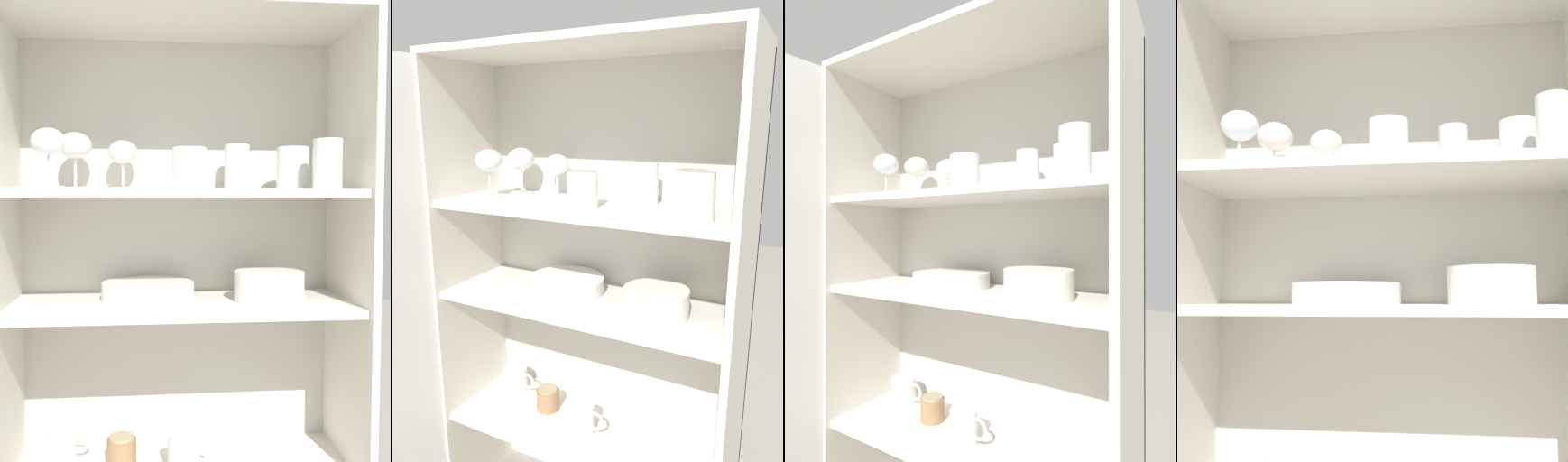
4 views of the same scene
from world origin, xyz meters
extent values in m
cube|color=silver|center=(0.00, 0.31, 0.72)|extent=(0.86, 0.02, 1.43)
cube|color=silver|center=(-0.42, 0.15, 0.72)|extent=(0.02, 0.34, 1.43)
cube|color=silver|center=(0.42, 0.15, 0.72)|extent=(0.02, 0.34, 1.43)
cube|color=silver|center=(0.00, 0.15, 1.44)|extent=(0.86, 0.34, 0.02)
cube|color=silver|center=(0.00, 0.15, 0.34)|extent=(0.83, 0.30, 0.02)
cube|color=silver|center=(0.00, 0.15, 0.75)|extent=(0.83, 0.30, 0.02)
cube|color=silver|center=(0.00, 0.15, 1.03)|extent=(0.83, 0.30, 0.02)
cylinder|color=white|center=(0.15, 0.22, 1.10)|extent=(0.06, 0.06, 0.12)
cylinder|color=white|center=(0.01, 0.10, 1.09)|extent=(0.08, 0.08, 0.10)
cylinder|color=white|center=(0.33, 0.05, 1.10)|extent=(0.07, 0.07, 0.11)
cylinder|color=white|center=(0.28, 0.17, 1.09)|extent=(0.08, 0.08, 0.11)
cylinder|color=silver|center=(-0.26, 0.22, 1.04)|extent=(0.07, 0.07, 0.01)
cylinder|color=silver|center=(-0.26, 0.22, 1.08)|extent=(0.01, 0.01, 0.07)
ellipsoid|color=silver|center=(-0.26, 0.22, 1.15)|extent=(0.08, 0.08, 0.07)
cylinder|color=white|center=(-0.31, 0.13, 1.04)|extent=(0.08, 0.08, 0.01)
cylinder|color=white|center=(-0.31, 0.13, 1.08)|extent=(0.01, 0.01, 0.07)
ellipsoid|color=white|center=(-0.31, 0.13, 1.15)|extent=(0.08, 0.08, 0.06)
cylinder|color=white|center=(-0.15, 0.24, 1.04)|extent=(0.06, 0.06, 0.01)
cylinder|color=white|center=(-0.15, 0.24, 1.08)|extent=(0.01, 0.01, 0.06)
ellipsoid|color=white|center=(-0.15, 0.24, 1.14)|extent=(0.08, 0.08, 0.06)
cylinder|color=white|center=(-0.08, 0.18, 0.77)|extent=(0.23, 0.23, 0.01)
cylinder|color=white|center=(-0.08, 0.18, 0.78)|extent=(0.23, 0.23, 0.01)
cylinder|color=white|center=(-0.08, 0.18, 0.79)|extent=(0.23, 0.23, 0.01)
cylinder|color=white|center=(-0.08, 0.18, 0.80)|extent=(0.23, 0.23, 0.01)
cylinder|color=white|center=(-0.08, 0.18, 0.80)|extent=(0.23, 0.23, 0.01)
cylinder|color=silver|center=(0.21, 0.13, 0.80)|extent=(0.17, 0.17, 0.07)
torus|color=silver|center=(0.21, 0.13, 0.83)|extent=(0.17, 0.17, 0.01)
cylinder|color=white|center=(0.00, 0.12, 0.40)|extent=(0.08, 0.08, 0.09)
torus|color=white|center=(0.04, 0.12, 0.40)|extent=(0.06, 0.01, 0.06)
cylinder|color=white|center=(-0.31, 0.21, 0.39)|extent=(0.08, 0.08, 0.08)
torus|color=white|center=(-0.26, 0.21, 0.39)|extent=(0.06, 0.01, 0.06)
cylinder|color=#99704C|center=(-0.15, 0.17, 0.38)|extent=(0.07, 0.07, 0.07)
cylinder|color=tan|center=(-0.15, 0.17, 0.42)|extent=(0.06, 0.06, 0.01)
cylinder|color=silver|center=(0.26, 0.12, 0.35)|extent=(0.16, 0.07, 0.01)
camera|label=1|loc=(-0.09, -1.16, 1.02)|focal=42.00mm
camera|label=2|loc=(0.56, -0.92, 1.25)|focal=35.00mm
camera|label=3|loc=(0.56, -0.70, 0.93)|focal=28.00mm
camera|label=4|loc=(0.12, -0.95, 0.77)|focal=42.00mm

